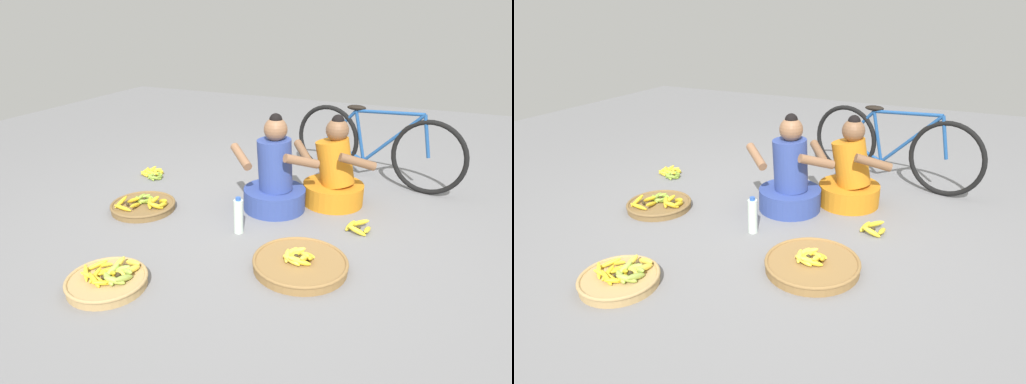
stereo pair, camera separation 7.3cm
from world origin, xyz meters
The scene contains 10 objects.
ground_plane centered at (0.00, 0.00, 0.00)m, with size 10.00×10.00×0.00m, color slate.
vendor_woman_front centered at (-0.05, 0.30, 0.26)m, with size 0.75×0.54×0.82m.
vendor_woman_behind centered at (0.37, 0.61, 0.25)m, with size 0.74×0.52×0.78m.
bicycle_leaning centered at (0.58, 1.28, 0.36)m, with size 1.66×0.46×0.73m.
banana_basket_mid_left centered at (0.45, -0.51, 0.04)m, with size 0.63×0.63×0.14m.
banana_basket_back_center centered at (-1.05, -0.17, 0.04)m, with size 0.54×0.54×0.14m.
banana_basket_front_center centered at (-0.56, -1.17, 0.04)m, with size 0.50×0.50×0.14m.
loose_bananas_near_vendor centered at (0.69, 0.17, 0.03)m, with size 0.20×0.19×0.10m.
loose_bananas_front_right centered at (-1.47, 0.53, 0.03)m, with size 0.31×0.28×0.09m.
water_bottle centered at (-0.14, -0.21, 0.14)m, with size 0.07×0.07×0.29m.
Camera 1 is at (1.18, -2.88, 1.58)m, focal length 30.95 mm.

